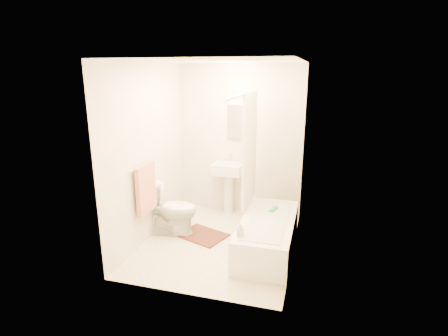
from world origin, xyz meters
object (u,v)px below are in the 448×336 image
(toilet, at_px, (171,209))
(bathtub, at_px, (268,235))
(soap_bottle, at_px, (240,229))
(sink, at_px, (228,186))
(bath_mat, at_px, (203,235))

(toilet, height_order, bathtub, toilet)
(soap_bottle, bearing_deg, toilet, 150.70)
(toilet, bearing_deg, soap_bottle, -126.22)
(sink, relative_size, bath_mat, 1.44)
(sink, distance_m, bathtub, 1.37)
(bath_mat, bearing_deg, sink, 81.98)
(bath_mat, bearing_deg, bathtub, -8.26)
(toilet, distance_m, bathtub, 1.43)
(bath_mat, bearing_deg, toilet, -176.92)
(sink, bearing_deg, toilet, -120.51)
(toilet, distance_m, sink, 1.13)
(soap_bottle, bearing_deg, bathtub, 65.75)
(toilet, height_order, bath_mat, toilet)
(bathtub, distance_m, soap_bottle, 0.67)
(bathtub, xyz_separation_m, soap_bottle, (-0.25, -0.54, 0.30))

